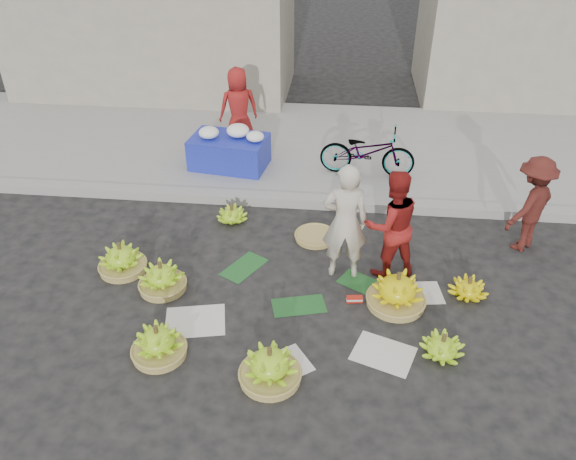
# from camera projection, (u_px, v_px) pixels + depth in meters

# --- Properties ---
(ground) EXTENTS (80.00, 80.00, 0.00)m
(ground) POSITION_uv_depth(u_px,v_px,m) (308.00, 296.00, 7.03)
(ground) COLOR black
(ground) RESTS_ON ground
(curb) EXTENTS (40.00, 0.25, 0.15)m
(curb) POSITION_uv_depth(u_px,v_px,m) (318.00, 202.00, 8.82)
(curb) COLOR gray
(curb) RESTS_ON ground
(sidewalk) EXTENTS (40.00, 4.00, 0.12)m
(sidewalk) POSITION_uv_depth(u_px,v_px,m) (325.00, 146.00, 10.57)
(sidewalk) COLOR gray
(sidewalk) RESTS_ON ground
(building_left) EXTENTS (6.00, 3.00, 4.00)m
(building_left) POSITION_uv_depth(u_px,v_px,m) (151.00, 0.00, 12.24)
(building_left) COLOR #9E9581
(building_left) RESTS_ON sidewalk
(newspaper_scatter) EXTENTS (3.20, 1.80, 0.00)m
(newspaper_scatter) POSITION_uv_depth(u_px,v_px,m) (303.00, 341.00, 6.37)
(newspaper_scatter) COLOR silver
(newspaper_scatter) RESTS_ON ground
(banana_leaves) EXTENTS (2.00, 1.00, 0.00)m
(banana_leaves) POSITION_uv_depth(u_px,v_px,m) (302.00, 285.00, 7.21)
(banana_leaves) COLOR #194C20
(banana_leaves) RESTS_ON ground
(banana_bunch_0) EXTENTS (0.59, 0.59, 0.42)m
(banana_bunch_0) POSITION_uv_depth(u_px,v_px,m) (162.00, 278.00, 7.06)
(banana_bunch_0) COLOR #9D8342
(banana_bunch_0) RESTS_ON ground
(banana_bunch_1) EXTENTS (0.59, 0.59, 0.42)m
(banana_bunch_1) POSITION_uv_depth(u_px,v_px,m) (158.00, 343.00, 6.11)
(banana_bunch_1) COLOR #9D8342
(banana_bunch_1) RESTS_ON ground
(banana_bunch_2) EXTENTS (0.70, 0.70, 0.45)m
(banana_bunch_2) POSITION_uv_depth(u_px,v_px,m) (270.00, 366.00, 5.81)
(banana_bunch_2) COLOR #9D8342
(banana_bunch_2) RESTS_ON ground
(banana_bunch_3) EXTENTS (0.54, 0.54, 0.30)m
(banana_bunch_3) POSITION_uv_depth(u_px,v_px,m) (442.00, 347.00, 6.13)
(banana_bunch_3) COLOR #82C81C
(banana_bunch_3) RESTS_ON ground
(banana_bunch_4) EXTENTS (0.71, 0.71, 0.48)m
(banana_bunch_4) POSITION_uv_depth(u_px,v_px,m) (397.00, 291.00, 6.79)
(banana_bunch_4) COLOR #9D8342
(banana_bunch_4) RESTS_ON ground
(banana_bunch_5) EXTENTS (0.46, 0.46, 0.28)m
(banana_bunch_5) POSITION_uv_depth(u_px,v_px,m) (469.00, 288.00, 6.98)
(banana_bunch_5) COLOR yellow
(banana_bunch_5) RESTS_ON ground
(banana_bunch_6) EXTENTS (0.63, 0.63, 0.43)m
(banana_bunch_6) POSITION_uv_depth(u_px,v_px,m) (121.00, 259.00, 7.38)
(banana_bunch_6) COLOR #9D8342
(banana_bunch_6) RESTS_ON ground
(banana_bunch_7) EXTENTS (0.54, 0.54, 0.29)m
(banana_bunch_7) POSITION_uv_depth(u_px,v_px,m) (232.00, 215.00, 8.42)
(banana_bunch_7) COLOR #82C81C
(banana_bunch_7) RESTS_ON ground
(basket_spare) EXTENTS (0.63, 0.63, 0.07)m
(basket_spare) POSITION_uv_depth(u_px,v_px,m) (315.00, 237.00, 8.08)
(basket_spare) COLOR #9D8342
(basket_spare) RESTS_ON ground
(incense_stack) EXTENTS (0.20, 0.09, 0.08)m
(incense_stack) POSITION_uv_depth(u_px,v_px,m) (354.00, 299.00, 6.91)
(incense_stack) COLOR red
(incense_stack) RESTS_ON ground
(vendor_cream) EXTENTS (0.59, 0.40, 1.59)m
(vendor_cream) POSITION_uv_depth(u_px,v_px,m) (345.00, 222.00, 6.99)
(vendor_cream) COLOR beige
(vendor_cream) RESTS_ON ground
(vendor_red) EXTENTS (0.87, 0.77, 1.48)m
(vendor_red) POSITION_uv_depth(u_px,v_px,m) (391.00, 225.00, 7.04)
(vendor_red) COLOR #A31E19
(vendor_red) RESTS_ON ground
(man_striped) EXTENTS (1.00, 0.99, 1.38)m
(man_striped) POSITION_uv_depth(u_px,v_px,m) (531.00, 204.00, 7.56)
(man_striped) COLOR maroon
(man_striped) RESTS_ON ground
(flower_table) EXTENTS (1.37, 0.97, 0.74)m
(flower_table) POSITION_uv_depth(u_px,v_px,m) (230.00, 150.00, 9.59)
(flower_table) COLOR #1922A2
(flower_table) RESTS_ON sidewalk
(grey_bucket) EXTENTS (0.32, 0.32, 0.36)m
(grey_bucket) POSITION_uv_depth(u_px,v_px,m) (209.00, 156.00, 9.66)
(grey_bucket) COLOR gray
(grey_bucket) RESTS_ON sidewalk
(flower_vendor) EXTENTS (0.83, 0.69, 1.45)m
(flower_vendor) POSITION_uv_depth(u_px,v_px,m) (239.00, 108.00, 10.09)
(flower_vendor) COLOR #A31E19
(flower_vendor) RESTS_ON sidewalk
(bicycle) EXTENTS (0.66, 1.61, 0.82)m
(bicycle) POSITION_uv_depth(u_px,v_px,m) (367.00, 152.00, 9.28)
(bicycle) COLOR gray
(bicycle) RESTS_ON sidewalk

